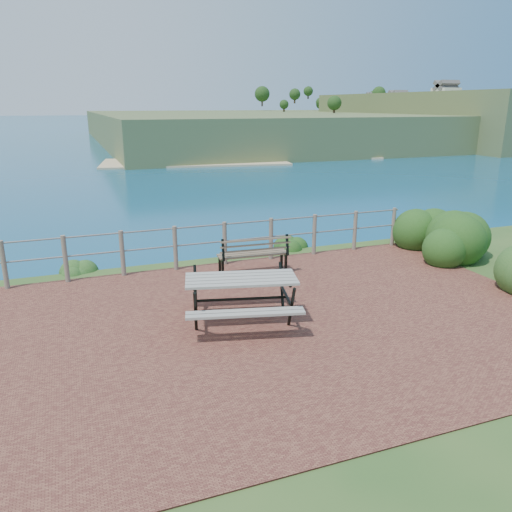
{
  "coord_description": "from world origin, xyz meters",
  "views": [
    {
      "loc": [
        -3.21,
        -7.26,
        3.59
      ],
      "look_at": [
        0.05,
        1.45,
        0.75
      ],
      "focal_mm": 35.0,
      "sensor_mm": 36.0,
      "label": 1
    }
  ],
  "objects": [
    {
      "name": "shrub_right_edge",
      "position": [
        5.29,
        3.19,
        0.0
      ],
      "size": [
        1.21,
        1.21,
        1.73
      ],
      "primitive_type": "ellipsoid",
      "color": "#1D4214",
      "rests_on": "ground"
    },
    {
      "name": "park_bench",
      "position": [
        0.39,
        2.54,
        0.58
      ],
      "size": [
        1.57,
        0.49,
        0.87
      ],
      "rotation": [
        0.0,
        0.0,
        -0.07
      ],
      "color": "brown",
      "rests_on": "ground"
    },
    {
      "name": "shrub_lip_east",
      "position": [
        2.03,
        4.25,
        0.0
      ],
      "size": [
        0.84,
        0.84,
        0.61
      ],
      "primitive_type": "ellipsoid",
      "color": "#1D4214",
      "rests_on": "ground"
    },
    {
      "name": "shrub_lip_west",
      "position": [
        -3.3,
        4.15,
        0.0
      ],
      "size": [
        0.71,
        0.71,
        0.42
      ],
      "primitive_type": "ellipsoid",
      "color": "#214C1C",
      "rests_on": "ground"
    },
    {
      "name": "distant_bay",
      "position": [
        173.07,
        202.61,
        -1.52
      ],
      "size": [
        290.0,
        232.36,
        24.0
      ],
      "color": "#485B2D",
      "rests_on": "ground"
    },
    {
      "name": "picnic_table",
      "position": [
        -0.68,
        0.2,
        0.5
      ],
      "size": [
        1.98,
        1.58,
        0.78
      ],
      "rotation": [
        0.0,
        0.0,
        -0.24
      ],
      "color": "gray",
      "rests_on": "ground"
    },
    {
      "name": "ocean",
      "position": [
        0.0,
        200.0,
        0.0
      ],
      "size": [
        1200.0,
        1200.0,
        0.0
      ],
      "primitive_type": "plane",
      "color": "#156681",
      "rests_on": "ground"
    },
    {
      "name": "shrub_right_front",
      "position": [
        5.24,
        1.99,
        0.0
      ],
      "size": [
        1.54,
        1.54,
        2.18
      ],
      "primitive_type": "ellipsoid",
      "color": "#1D4214",
      "rests_on": "ground"
    },
    {
      "name": "safety_railing",
      "position": [
        0.0,
        3.35,
        0.57
      ],
      "size": [
        9.4,
        0.1,
        1.0
      ],
      "color": "#6B5B4C",
      "rests_on": "ground"
    },
    {
      "name": "ground",
      "position": [
        0.0,
        0.0,
        0.0
      ],
      "size": [
        10.0,
        7.0,
        0.12
      ],
      "primitive_type": "cube",
      "color": "brown",
      "rests_on": "ground"
    }
  ]
}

